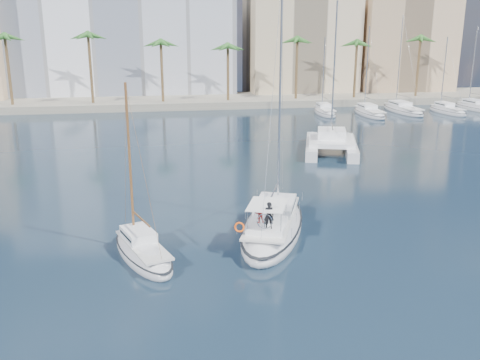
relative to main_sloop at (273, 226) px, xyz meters
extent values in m
plane|color=black|center=(-0.93, 0.58, -0.53)|extent=(160.00, 160.00, 0.00)
cube|color=gray|center=(-0.93, 61.58, 0.07)|extent=(120.00, 14.00, 1.20)
cube|color=white|center=(-12.93, 73.58, 13.47)|extent=(42.00, 16.00, 28.00)
cube|color=#C8B190|center=(21.07, 70.58, 9.47)|extent=(20.00, 14.00, 20.00)
cube|color=tan|center=(41.07, 68.58, 8.47)|extent=(18.00, 12.00, 18.00)
cylinder|color=brown|center=(-0.93, 57.58, 4.72)|extent=(0.44, 0.44, 10.50)
sphere|color=#2E6424|center=(-0.93, 57.58, 9.97)|extent=(3.60, 3.60, 3.60)
cylinder|color=brown|center=(33.07, 57.58, 4.72)|extent=(0.44, 0.44, 10.50)
sphere|color=#2E6424|center=(33.07, 57.58, 9.97)|extent=(3.60, 3.60, 3.60)
ellipsoid|color=silver|center=(0.00, 0.01, -0.18)|extent=(7.55, 12.13, 2.40)
ellipsoid|color=black|center=(0.00, 0.01, 0.17)|extent=(7.62, 12.25, 0.18)
cube|color=silver|center=(-0.08, -0.20, 0.74)|extent=(5.53, 9.05, 0.12)
cube|color=white|center=(0.40, 1.05, 1.10)|extent=(3.66, 4.42, 0.60)
cube|color=black|center=(0.40, 1.05, 1.12)|extent=(3.52, 4.01, 0.14)
cylinder|color=#B7BABF|center=(0.87, 2.30, 8.38)|extent=(0.15, 0.15, 15.18)
cylinder|color=#B7BABF|center=(0.04, 0.11, 2.30)|extent=(1.76, 4.41, 0.11)
cube|color=white|center=(-0.87, -2.28, 0.98)|extent=(3.08, 3.48, 0.36)
cube|color=white|center=(-0.90, -2.39, 2.35)|extent=(3.08, 3.48, 0.04)
torus|color=silver|center=(-1.26, -3.32, 1.65)|extent=(0.91, 0.39, 0.96)
torus|color=#F5530C|center=(-2.74, -3.24, 1.35)|extent=(0.66, 0.41, 0.64)
imported|color=black|center=(-0.99, -3.25, 1.98)|extent=(0.65, 0.47, 1.65)
imported|color=red|center=(-1.33, -2.14, 1.73)|extent=(0.56, 0.44, 1.15)
ellipsoid|color=silver|center=(-8.39, -2.54, -0.27)|extent=(4.69, 7.78, 1.74)
ellipsoid|color=black|center=(-8.39, -2.54, -0.03)|extent=(4.74, 7.85, 0.18)
cube|color=silver|center=(-8.34, -2.67, 0.39)|extent=(3.43, 5.80, 0.12)
cube|color=white|center=(-8.63, -1.87, 0.75)|extent=(2.29, 2.81, 0.60)
cube|color=black|center=(-8.63, -1.87, 0.77)|extent=(2.22, 2.55, 0.14)
cylinder|color=brown|center=(-8.92, -1.06, 5.04)|extent=(0.15, 0.15, 9.18)
cylinder|color=brown|center=(-8.41, -2.47, 1.95)|extent=(1.11, 2.86, 0.11)
cube|color=silver|center=(9.62, 23.15, 0.02)|extent=(4.31, 10.59, 1.10)
cube|color=silver|center=(13.59, 21.92, 0.02)|extent=(4.31, 10.59, 1.10)
cube|color=white|center=(11.45, 22.02, 0.77)|extent=(6.28, 7.03, 0.50)
cube|color=white|center=(11.61, 22.53, 1.47)|extent=(3.76, 3.94, 1.00)
cube|color=black|center=(11.61, 22.53, 1.52)|extent=(3.66, 3.54, 0.18)
cylinder|color=#B7BABF|center=(12.08, 24.07, 8.11)|extent=(0.18, 0.18, 14.28)
ellipsoid|color=silver|center=(0.63, 4.09, 0.02)|extent=(0.22, 0.42, 0.20)
sphere|color=silver|center=(0.63, 4.29, 0.04)|extent=(0.11, 0.11, 0.11)
cube|color=gray|center=(0.33, 4.09, 0.05)|extent=(0.48, 0.17, 0.11)
cube|color=gray|center=(0.93, 4.09, 0.05)|extent=(0.48, 0.17, 0.11)
camera|label=1|loc=(-7.47, -32.14, 12.66)|focal=40.00mm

